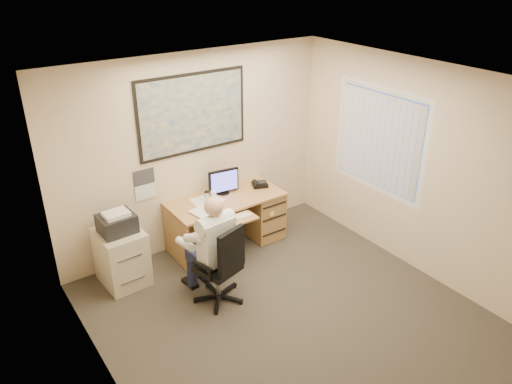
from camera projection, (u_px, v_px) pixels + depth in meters
room_shell at (301, 219)px, 5.07m from camera, size 4.00×4.50×2.70m
desk at (246, 211)px, 7.17m from camera, size 1.60×0.97×1.10m
world_map at (193, 114)px, 6.47m from camera, size 1.56×0.03×1.06m
wall_calendar at (145, 185)px, 6.45m from camera, size 0.28×0.01×0.42m
window_blinds at (378, 140)px, 6.58m from camera, size 0.06×1.40×1.30m
filing_cabinet at (121, 252)px, 6.20m from camera, size 0.55×0.65×1.00m
office_chair at (219, 280)px, 5.89m from camera, size 0.77×0.77×1.03m
person at (216, 250)px, 5.79m from camera, size 0.67×0.88×1.35m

